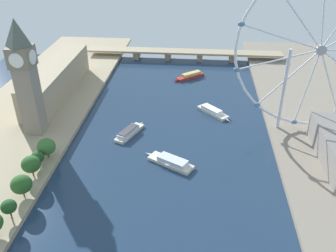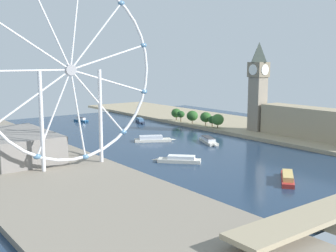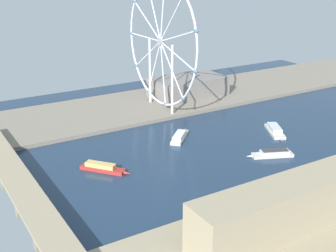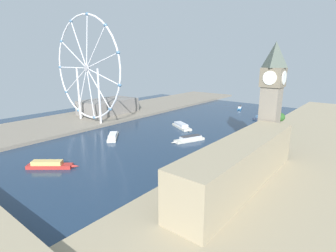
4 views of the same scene
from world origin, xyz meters
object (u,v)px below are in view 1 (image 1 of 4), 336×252
river_bridge (184,53)px  tour_boat_0 (213,112)px  tour_boat_1 (190,76)px  tour_boat_4 (129,132)px  tour_boat_5 (171,162)px  ferris_wheel (321,51)px  clock_tower (26,77)px  parliament_block (57,79)px

river_bridge → tour_boat_0: 129.11m
tour_boat_1 → tour_boat_4: (-39.78, -109.32, -0.11)m
tour_boat_0 → tour_boat_1: size_ratio=0.92×
tour_boat_0 → tour_boat_5: (-27.75, -70.93, 0.12)m
ferris_wheel → tour_boat_4: ferris_wheel is taller
ferris_wheel → tour_boat_5: 121.00m
clock_tower → tour_boat_0: clock_tower is taller
river_bridge → tour_boat_0: bearing=-76.6°
river_bridge → tour_boat_1: size_ratio=7.04×
clock_tower → ferris_wheel: (192.71, 21.53, 16.35)m
tour_boat_0 → tour_boat_1: tour_boat_1 is taller
clock_tower → ferris_wheel: 194.60m
parliament_block → tour_boat_5: parliament_block is taller
clock_tower → tour_boat_5: (99.18, -27.22, -42.96)m
clock_tower → tour_boat_4: size_ratio=2.49×
clock_tower → ferris_wheel: size_ratio=0.70×
parliament_block → tour_boat_5: (106.04, -91.80, -13.71)m
clock_tower → tour_boat_4: clock_tower is taller
tour_boat_1 → river_bridge: bearing=-119.7°
ferris_wheel → tour_boat_4: size_ratio=3.55×
tour_boat_4 → parliament_block: bearing=75.0°
parliament_block → clock_tower: bearing=-83.9°
tour_boat_4 → tour_boat_1: bearing=3.6°
tour_boat_0 → tour_boat_1: (-21.00, 72.05, 0.23)m
parliament_block → tour_boat_0: 136.11m
ferris_wheel → tour_boat_1: bearing=132.6°
ferris_wheel → tour_boat_0: 91.38m
parliament_block → river_bridge: bearing=45.2°
parliament_block → river_bridge: (103.99, 104.65, -8.75)m
ferris_wheel → tour_boat_5: (-93.53, -48.74, -59.30)m
parliament_block → tour_boat_4: (73.01, -58.14, -13.71)m
river_bridge → tour_boat_1: bearing=-80.7°
tour_boat_5 → tour_boat_4: bearing=-16.9°
tour_boat_5 → tour_boat_0: bearing=-82.8°
ferris_wheel → tour_boat_0: bearing=161.4°
tour_boat_1 → tour_boat_4: bearing=30.9°
parliament_block → river_bridge: parliament_block is taller
ferris_wheel → tour_boat_1: size_ratio=3.83×
river_bridge → tour_boat_0: size_ratio=7.66×
tour_boat_0 → tour_boat_5: size_ratio=0.81×
tour_boat_1 → tour_boat_4: 116.33m
ferris_wheel → tour_boat_5: ferris_wheel is taller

